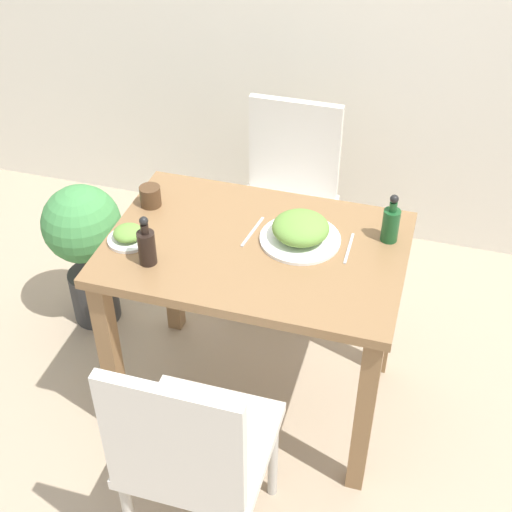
{
  "coord_description": "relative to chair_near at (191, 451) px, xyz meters",
  "views": [
    {
      "loc": [
        0.53,
        -1.82,
        2.23
      ],
      "look_at": [
        0.0,
        0.0,
        0.71
      ],
      "focal_mm": 50.0,
      "sensor_mm": 36.0,
      "label": 1
    }
  ],
  "objects": [
    {
      "name": "sauce_bottle",
      "position": [
        -0.31,
        0.48,
        0.33
      ],
      "size": [
        0.06,
        0.06,
        0.18
      ],
      "color": "black",
      "rests_on": "dining_table"
    },
    {
      "name": "ground_plane",
      "position": [
        0.0,
        0.67,
        -0.51
      ],
      "size": [
        16.0,
        16.0,
        0.0
      ],
      "primitive_type": "plane",
      "color": "tan"
    },
    {
      "name": "food_plate",
      "position": [
        0.14,
        0.73,
        0.3
      ],
      "size": [
        0.28,
        0.28,
        0.09
      ],
      "color": "white",
      "rests_on": "dining_table"
    },
    {
      "name": "drink_cup",
      "position": [
        -0.43,
        0.79,
        0.29
      ],
      "size": [
        0.08,
        0.08,
        0.07
      ],
      "color": "#4C331E",
      "rests_on": "dining_table"
    },
    {
      "name": "condiment_bottle",
      "position": [
        0.43,
        0.82,
        0.33
      ],
      "size": [
        0.06,
        0.06,
        0.18
      ],
      "color": "#194C23",
      "rests_on": "dining_table"
    },
    {
      "name": "fork_utensil",
      "position": [
        -0.03,
        0.73,
        0.26
      ],
      "size": [
        0.03,
        0.18,
        0.0
      ],
      "rotation": [
        0.0,
        0.0,
        1.44
      ],
      "color": "silver",
      "rests_on": "dining_table"
    },
    {
      "name": "dining_table",
      "position": [
        0.0,
        0.67,
        0.12
      ],
      "size": [
        1.0,
        0.68,
        0.76
      ],
      "color": "olive",
      "rests_on": "ground_plane"
    },
    {
      "name": "chair_near",
      "position": [
        0.0,
        0.0,
        0.0
      ],
      "size": [
        0.42,
        0.42,
        0.9
      ],
      "rotation": [
        0.0,
        0.0,
        3.14
      ],
      "color": "silver",
      "rests_on": "ground_plane"
    },
    {
      "name": "spoon_utensil",
      "position": [
        0.31,
        0.73,
        0.26
      ],
      "size": [
        0.01,
        0.17,
        0.0
      ],
      "rotation": [
        0.0,
        0.0,
        1.58
      ],
      "color": "silver",
      "rests_on": "dining_table"
    },
    {
      "name": "chair_far",
      "position": [
        -0.06,
        1.37,
        0.0
      ],
      "size": [
        0.42,
        0.42,
        0.9
      ],
      "color": "silver",
      "rests_on": "ground_plane"
    },
    {
      "name": "side_plate",
      "position": [
        -0.42,
        0.57,
        0.28
      ],
      "size": [
        0.14,
        0.14,
        0.06
      ],
      "color": "white",
      "rests_on": "dining_table"
    },
    {
      "name": "potted_plant_left",
      "position": [
        -0.82,
        0.92,
        -0.09
      ],
      "size": [
        0.33,
        0.33,
        0.67
      ],
      "color": "#333333",
      "rests_on": "ground_plane"
    }
  ]
}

